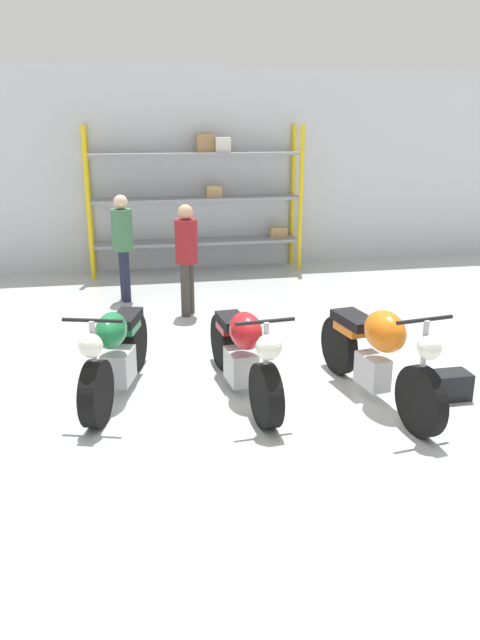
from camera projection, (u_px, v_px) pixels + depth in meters
name	position (u px, v px, depth m)	size (l,w,h in m)	color
ground_plane	(247.00, 396.00, 6.42)	(30.00, 30.00, 0.00)	#B2B7B7
back_wall	(181.00, 171.00, 11.46)	(30.00, 0.08, 3.60)	silver
shelving_rack	(200.00, 195.00, 11.30)	(3.88, 0.63, 2.62)	yellow
motorcycle_green	(116.00, 353.00, 6.33)	(0.81, 1.98, 1.03)	black
motorcycle_red	(243.00, 353.00, 6.34)	(0.56, 2.15, 1.02)	black
motorcycle_orange	(377.00, 352.00, 6.16)	(0.63, 2.18, 1.09)	black
person_browsing	(123.00, 240.00, 9.52)	(0.36, 0.36, 1.64)	#1E2338
person_near_rack	(187.00, 251.00, 8.81)	(0.43, 0.43, 1.59)	#38332D
toolbox	(447.00, 385.00, 6.34)	(0.44, 0.26, 0.28)	black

